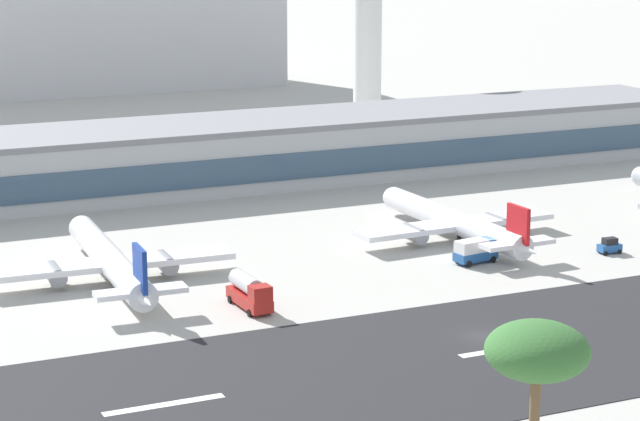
{
  "coord_description": "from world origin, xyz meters",
  "views": [
    {
      "loc": [
        -70.59,
        -112.94,
        45.7
      ],
      "look_at": [
        0.12,
        44.18,
        4.84
      ],
      "focal_mm": 70.27,
      "sensor_mm": 36.0,
      "label": 1
    }
  ],
  "objects_px": {
    "airliner_red_tail_gate_2": "(459,223)",
    "service_fuel_truck_2": "(249,292)",
    "control_tower": "(368,19)",
    "airliner_navy_tail_gate_1": "(112,263)",
    "service_box_truck_0": "(476,250)",
    "distant_hotel_block": "(86,23)",
    "service_baggage_tug_1": "(610,246)",
    "palm_tree_1": "(537,354)",
    "terminal_building": "(188,156)"
  },
  "relations": [
    {
      "from": "airliner_red_tail_gate_2",
      "to": "service_fuel_truck_2",
      "type": "relative_size",
      "value": 4.53
    },
    {
      "from": "control_tower",
      "to": "airliner_navy_tail_gate_1",
      "type": "height_order",
      "value": "control_tower"
    },
    {
      "from": "airliner_red_tail_gate_2",
      "to": "service_box_truck_0",
      "type": "relative_size",
      "value": 6.2
    },
    {
      "from": "service_box_truck_0",
      "to": "distant_hotel_block",
      "type": "bearing_deg",
      "value": 83.47
    },
    {
      "from": "service_box_truck_0",
      "to": "service_baggage_tug_1",
      "type": "xyz_separation_m",
      "value": [
        19.48,
        -3.35,
        -0.74
      ]
    },
    {
      "from": "airliner_red_tail_gate_2",
      "to": "service_fuel_truck_2",
      "type": "height_order",
      "value": "airliner_red_tail_gate_2"
    },
    {
      "from": "control_tower",
      "to": "distant_hotel_block",
      "type": "bearing_deg",
      "value": 118.84
    },
    {
      "from": "airliner_navy_tail_gate_1",
      "to": "service_box_truck_0",
      "type": "bearing_deg",
      "value": -100.58
    },
    {
      "from": "service_baggage_tug_1",
      "to": "palm_tree_1",
      "type": "distance_m",
      "value": 87.21
    },
    {
      "from": "distant_hotel_block",
      "to": "palm_tree_1",
      "type": "relative_size",
      "value": 5.97
    },
    {
      "from": "terminal_building",
      "to": "distant_hotel_block",
      "type": "xyz_separation_m",
      "value": [
        14.13,
        126.12,
        12.42
      ]
    },
    {
      "from": "airliner_navy_tail_gate_1",
      "to": "palm_tree_1",
      "type": "relative_size",
      "value": 2.33
    },
    {
      "from": "terminal_building",
      "to": "service_box_truck_0",
      "type": "distance_m",
      "value": 64.78
    },
    {
      "from": "control_tower",
      "to": "service_box_truck_0",
      "type": "bearing_deg",
      "value": -109.04
    },
    {
      "from": "service_baggage_tug_1",
      "to": "service_fuel_truck_2",
      "type": "distance_m",
      "value": 54.45
    },
    {
      "from": "control_tower",
      "to": "service_fuel_truck_2",
      "type": "relative_size",
      "value": 4.48
    },
    {
      "from": "control_tower",
      "to": "airliner_red_tail_gate_2",
      "type": "distance_m",
      "value": 105.58
    },
    {
      "from": "terminal_building",
      "to": "service_fuel_truck_2",
      "type": "relative_size",
      "value": 22.91
    },
    {
      "from": "palm_tree_1",
      "to": "terminal_building",
      "type": "bearing_deg",
      "value": 82.62
    },
    {
      "from": "distant_hotel_block",
      "to": "palm_tree_1",
      "type": "distance_m",
      "value": 258.04
    },
    {
      "from": "service_baggage_tug_1",
      "to": "service_box_truck_0",
      "type": "bearing_deg",
      "value": -7.34
    },
    {
      "from": "airliner_red_tail_gate_2",
      "to": "service_baggage_tug_1",
      "type": "xyz_separation_m",
      "value": [
        15.68,
        -14.4,
        -1.55
      ]
    },
    {
      "from": "service_box_truck_0",
      "to": "service_baggage_tug_1",
      "type": "bearing_deg",
      "value": -18.04
    },
    {
      "from": "terminal_building",
      "to": "service_box_truck_0",
      "type": "xyz_separation_m",
      "value": [
        19.92,
        -61.53,
        -3.74
      ]
    },
    {
      "from": "service_fuel_truck_2",
      "to": "palm_tree_1",
      "type": "relative_size",
      "value": 0.49
    },
    {
      "from": "terminal_building",
      "to": "service_fuel_truck_2",
      "type": "bearing_deg",
      "value": -102.48
    },
    {
      "from": "service_baggage_tug_1",
      "to": "palm_tree_1",
      "type": "bearing_deg",
      "value": 51.6
    },
    {
      "from": "control_tower",
      "to": "service_fuel_truck_2",
      "type": "height_order",
      "value": "control_tower"
    },
    {
      "from": "airliner_navy_tail_gate_1",
      "to": "palm_tree_1",
      "type": "height_order",
      "value": "palm_tree_1"
    },
    {
      "from": "airliner_navy_tail_gate_1",
      "to": "service_box_truck_0",
      "type": "xyz_separation_m",
      "value": [
        47.0,
        -10.73,
        -0.91
      ]
    },
    {
      "from": "distant_hotel_block",
      "to": "service_box_truck_0",
      "type": "height_order",
      "value": "distant_hotel_block"
    },
    {
      "from": "airliner_red_tail_gate_2",
      "to": "palm_tree_1",
      "type": "relative_size",
      "value": 2.23
    },
    {
      "from": "palm_tree_1",
      "to": "airliner_red_tail_gate_2",
      "type": "bearing_deg",
      "value": 62.99
    },
    {
      "from": "airliner_red_tail_gate_2",
      "to": "palm_tree_1",
      "type": "bearing_deg",
      "value": 150.25
    },
    {
      "from": "distant_hotel_block",
      "to": "palm_tree_1",
      "type": "height_order",
      "value": "distant_hotel_block"
    },
    {
      "from": "terminal_building",
      "to": "palm_tree_1",
      "type": "xyz_separation_m",
      "value": [
        -16.84,
        -130.04,
        9.56
      ]
    },
    {
      "from": "control_tower",
      "to": "service_baggage_tug_1",
      "type": "relative_size",
      "value": 11.8
    },
    {
      "from": "airliner_red_tail_gate_2",
      "to": "service_baggage_tug_1",
      "type": "distance_m",
      "value": 21.34
    },
    {
      "from": "service_box_truck_0",
      "to": "service_fuel_truck_2",
      "type": "distance_m",
      "value": 35.43
    },
    {
      "from": "terminal_building",
      "to": "airliner_navy_tail_gate_1",
      "type": "height_order",
      "value": "terminal_building"
    },
    {
      "from": "service_box_truck_0",
      "to": "palm_tree_1",
      "type": "distance_m",
      "value": 78.87
    },
    {
      "from": "distant_hotel_block",
      "to": "airliner_navy_tail_gate_1",
      "type": "xyz_separation_m",
      "value": [
        -41.22,
        -176.92,
        -15.25
      ]
    },
    {
      "from": "airliner_navy_tail_gate_1",
      "to": "service_fuel_truck_2",
      "type": "relative_size",
      "value": 4.72
    },
    {
      "from": "airliner_navy_tail_gate_1",
      "to": "airliner_red_tail_gate_2",
      "type": "height_order",
      "value": "airliner_navy_tail_gate_1"
    },
    {
      "from": "control_tower",
      "to": "palm_tree_1",
      "type": "distance_m",
      "value": 192.53
    },
    {
      "from": "control_tower",
      "to": "distant_hotel_block",
      "type": "xyz_separation_m",
      "value": [
        -43.37,
        78.75,
        -5.42
      ]
    },
    {
      "from": "control_tower",
      "to": "palm_tree_1",
      "type": "xyz_separation_m",
      "value": [
        -74.34,
        -177.4,
        -8.28
      ]
    },
    {
      "from": "distant_hotel_block",
      "to": "service_baggage_tug_1",
      "type": "bearing_deg",
      "value": -82.46
    },
    {
      "from": "service_box_truck_0",
      "to": "palm_tree_1",
      "type": "relative_size",
      "value": 0.36
    },
    {
      "from": "control_tower",
      "to": "distant_hotel_block",
      "type": "distance_m",
      "value": 90.07
    }
  ]
}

